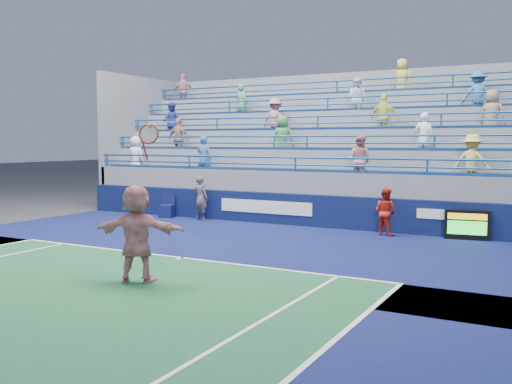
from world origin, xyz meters
The scene contains 8 objects.
ground centered at (0.00, 0.00, 0.00)m, with size 120.00×120.00×0.00m, color #333538.
sponsor_wall centered at (0.00, 6.50, 0.55)m, with size 18.00×0.32×1.10m.
bleacher_stand centered at (0.00, 10.27, 1.55)m, with size 18.00×5.60×6.13m.
serve_speed_board centered at (5.80, 6.19, 0.45)m, with size 1.29×0.31×0.89m.
judge_chair centered at (-5.05, 6.00, 0.28)m, with size 0.62×0.63×0.88m.
tennis_player centered at (0.62, -2.40, 1.02)m, with size 1.98×1.19×3.26m.
line_judge centered at (-3.51, 6.01, 0.83)m, with size 0.60×0.40×1.66m, color #16183D.
ball_girl centered at (3.44, 5.88, 0.74)m, with size 0.72×0.56×1.48m, color red.
Camera 1 is at (8.30, -11.37, 2.89)m, focal length 40.00 mm.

